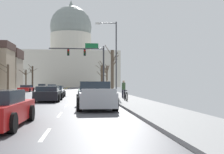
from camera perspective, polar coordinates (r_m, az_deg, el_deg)
The scene contains 22 objects.
ground at distance 27.76m, azimuth -15.56°, elevation -4.27°, with size 20.00×180.00×0.20m.
signal_gantry at distance 40.46m, azimuth -4.80°, elevation 3.99°, with size 7.91×0.41×7.11m.
street_lamp_right at distance 30.32m, azimuth 0.30°, elevation 5.16°, with size 2.34×0.24×8.02m.
capitol_building at distance 109.64m, azimuth -8.40°, elevation 4.24°, with size 35.94×22.21×33.73m.
sedan_near_00 at distance 35.94m, azimuth -5.42°, elevation -2.74°, with size 1.93×4.51×1.19m.
sedan_near_01 at distance 29.93m, azimuth -11.57°, elevation -2.98°, with size 2.03×4.26×1.24m.
sedan_near_02 at distance 23.79m, azimuth -12.85°, elevation -3.41°, with size 2.09×4.58×1.24m.
pickup_truck_near_03 at distance 16.75m, azimuth -3.46°, elevation -3.94°, with size 2.32×5.51×1.61m.
sedan_oncoming_00 at distance 49.93m, azimuth -17.12°, elevation -2.27°, with size 2.20×4.52×1.16m.
sedan_oncoming_01 at distance 59.79m, azimuth -12.17°, elevation -2.10°, with size 2.07×4.43×1.20m.
sedan_oncoming_02 at distance 68.86m, azimuth -14.11°, elevation -1.94°, with size 2.07×4.58×1.27m.
flank_building_02 at distance 76.75m, azimuth -21.48°, elevation 1.57°, with size 9.14×8.01×10.12m.
bare_tree_00 at distance 62.01m, azimuth -2.16°, elevation -0.11°, with size 2.05×2.06×5.31m.
bare_tree_01 at distance 50.51m, azimuth -20.53°, elevation -0.01°, with size 1.67×2.50×4.71m.
bare_tree_02 at distance 53.62m, azimuth -1.99°, elevation 0.05°, with size 2.10×2.16×5.50m.
bare_tree_03 at distance 65.08m, azimuth -17.22°, elevation -0.27°, with size 2.56×1.89×4.60m.
bare_tree_04 at distance 44.31m, azimuth -1.14°, elevation 0.10°, with size 1.55×1.58×4.93m.
bare_tree_05 at distance 72.99m, azimuth -15.94°, elevation 0.10°, with size 2.43×1.29×6.06m.
bare_tree_06 at distance 31.41m, azimuth 0.09°, elevation 1.20°, with size 1.66×2.67×5.63m.
pedestrian_00 at distance 26.20m, azimuth 2.39°, elevation -2.27°, with size 0.35×0.34×1.62m.
pedestrian_01 at distance 35.56m, azimuth -0.94°, elevation -1.93°, with size 0.35×0.34×1.68m.
bicycle_parked at distance 21.89m, azimuth 2.83°, elevation -3.92°, with size 0.12×1.77×0.85m.
Camera 1 is at (4.59, -27.34, 1.52)m, focal length 44.79 mm.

